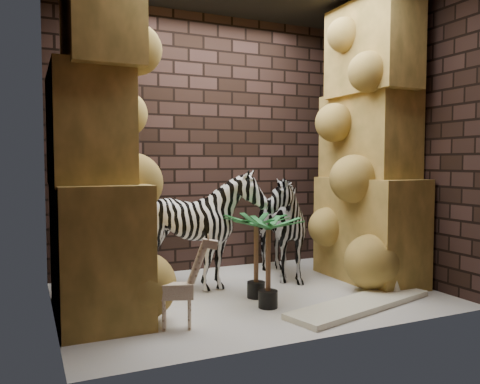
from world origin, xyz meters
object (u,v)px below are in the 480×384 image
zebra_right (272,217)px  giraffe_toy (177,281)px  palm_front (256,256)px  palm_back (268,262)px  surfboard (361,304)px  zebra_left (200,235)px

zebra_right → giraffe_toy: 1.89m
palm_front → palm_back: (-0.04, -0.32, 0.00)m
giraffe_toy → surfboard: size_ratio=0.48×
palm_front → palm_back: 0.33m
zebra_right → palm_front: bearing=-121.7°
zebra_left → giraffe_toy: bearing=-121.5°
palm_front → surfboard: bearing=-42.2°
zebra_right → zebra_left: (-0.90, -0.17, -0.12)m
zebra_left → surfboard: 1.65m
giraffe_toy → surfboard: (1.64, -0.13, -0.35)m
giraffe_toy → palm_front: (0.93, 0.52, 0.03)m
zebra_right → palm_back: 1.16m
zebra_left → giraffe_toy: zebra_left is taller
palm_front → giraffe_toy: bearing=-150.9°
zebra_left → palm_back: 0.89m
giraffe_toy → palm_back: 0.91m
zebra_left → palm_back: (0.33, -0.82, -0.15)m
zebra_right → palm_front: 0.88m
surfboard → zebra_right: bearing=83.5°
palm_back → surfboard: bearing=-23.1°
palm_back → zebra_right: bearing=60.2°
zebra_left → palm_front: zebra_left is taller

